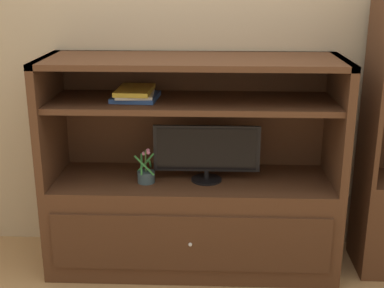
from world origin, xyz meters
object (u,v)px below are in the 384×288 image
object	(u,v)px
tv_monitor	(207,151)
magazine_stack	(135,94)
potted_plant	(146,175)
media_console	(192,200)

from	to	relation	value
tv_monitor	magazine_stack	size ratio (longest dim) A/B	2.05
tv_monitor	magazine_stack	xyz separation A→B (m)	(-0.44, 0.03, 0.36)
potted_plant	magazine_stack	distance (m)	0.52
tv_monitor	potted_plant	world-z (taller)	tv_monitor
potted_plant	magazine_stack	size ratio (longest dim) A/B	0.68
media_console	tv_monitor	distance (m)	0.37
potted_plant	tv_monitor	bearing A→B (deg)	6.88
potted_plant	media_console	bearing A→B (deg)	15.80
magazine_stack	potted_plant	bearing A→B (deg)	-51.74
tv_monitor	magazine_stack	distance (m)	0.57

